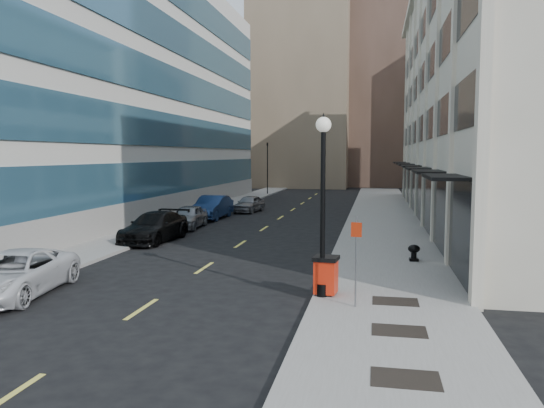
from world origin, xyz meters
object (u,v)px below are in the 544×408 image
at_px(car_blue_sedan, 212,207).
at_px(urn_planter, 414,251).
at_px(car_silver_sedan, 188,217).
at_px(sign_post, 356,250).
at_px(car_grey_sedan, 249,204).
at_px(lamppost, 323,190).
at_px(car_white_van, 14,274).
at_px(car_black_pickup, 154,227).
at_px(traffic_signal, 267,146).
at_px(trash_bin, 326,274).

distance_m(car_blue_sedan, urn_planter, 19.31).
bearing_deg(car_silver_sedan, sign_post, -58.32).
height_order(car_grey_sedan, lamppost, lamppost).
relative_size(car_white_van, car_black_pickup, 0.98).
bearing_deg(car_blue_sedan, car_grey_sedan, 73.42).
bearing_deg(traffic_signal, lamppost, -76.21).
distance_m(car_silver_sedan, sign_post, 19.77).
bearing_deg(car_white_van, lamppost, 0.84).
bearing_deg(car_silver_sedan, urn_planter, -36.21).
height_order(traffic_signal, car_black_pickup, traffic_signal).
distance_m(lamppost, urn_planter, 7.83).
height_order(car_white_van, car_grey_sedan, car_white_van).
distance_m(car_white_van, car_black_pickup, 11.39).
relative_size(car_white_van, car_grey_sedan, 1.32).
bearing_deg(car_white_van, car_grey_sedan, 79.55).
relative_size(car_white_van, trash_bin, 4.24).
xyz_separation_m(traffic_signal, trash_bin, (10.90, -43.76, -4.89)).
distance_m(car_grey_sedan, sign_post, 28.00).
bearing_deg(traffic_signal, car_black_pickup, -88.82).
relative_size(car_black_pickup, urn_planter, 7.72).
bearing_deg(traffic_signal, sign_post, -75.19).
relative_size(car_grey_sedan, urn_planter, 5.76).
relative_size(traffic_signal, car_blue_sedan, 1.36).
xyz_separation_m(car_black_pickup, car_blue_sedan, (0.00, 10.33, 0.06)).
bearing_deg(car_black_pickup, lamppost, -41.37).
distance_m(car_white_van, trash_bin, 10.33).
bearing_deg(car_silver_sedan, car_grey_sedan, 78.04).
distance_m(trash_bin, sign_post, 1.91).
relative_size(lamppost, sign_post, 2.14).
bearing_deg(car_white_van, urn_planter, 23.28).
xyz_separation_m(car_blue_sedan, urn_planter, (13.40, -13.90, -0.27)).
xyz_separation_m(traffic_signal, lamppost, (10.80, -44.00, -2.13)).
bearing_deg(car_grey_sedan, lamppost, -63.72).
distance_m(car_silver_sedan, urn_planter, 16.04).
bearing_deg(sign_post, traffic_signal, 113.37).
height_order(car_blue_sedan, lamppost, lamppost).
bearing_deg(car_silver_sedan, car_white_van, -92.90).
height_order(car_black_pickup, car_grey_sedan, car_black_pickup).
height_order(car_black_pickup, car_silver_sedan, car_black_pickup).
bearing_deg(trash_bin, car_black_pickup, 143.21).
bearing_deg(car_grey_sedan, trash_bin, -63.35).
height_order(car_grey_sedan, urn_planter, car_grey_sedan).
relative_size(car_black_pickup, trash_bin, 4.31).
xyz_separation_m(car_blue_sedan, sign_post, (11.20, -21.34, 1.03)).
xyz_separation_m(traffic_signal, car_black_pickup, (0.70, -34.00, -4.93)).
distance_m(traffic_signal, car_grey_sedan, 19.53).
height_order(lamppost, sign_post, lamppost).
distance_m(sign_post, urn_planter, 7.87).
xyz_separation_m(car_silver_sedan, sign_post, (11.20, -16.25, 1.14)).
distance_m(trash_bin, urn_planter, 6.98).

